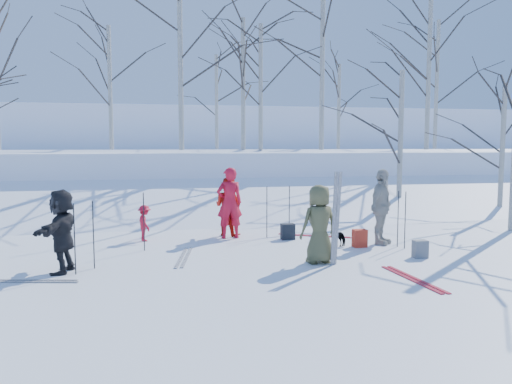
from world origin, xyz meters
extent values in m
plane|color=white|center=(0.00, 0.00, 0.00)|extent=(120.00, 120.00, 0.00)
cube|color=white|center=(0.00, 7.00, 0.15)|extent=(70.00, 9.49, 4.12)
cube|color=white|center=(0.00, 17.00, 1.00)|extent=(70.00, 18.00, 2.20)
cube|color=white|center=(0.00, 38.00, 2.00)|extent=(90.00, 30.00, 6.00)
imported|color=#4B4B2D|center=(0.93, -0.46, 0.81)|extent=(0.87, 0.65, 1.62)
imported|color=red|center=(-0.48, 2.60, 0.92)|extent=(0.70, 0.48, 1.84)
imported|color=red|center=(-0.47, 3.00, 0.78)|extent=(0.95, 0.94, 1.55)
imported|color=red|center=(-2.64, 2.64, 0.46)|extent=(0.50, 0.66, 0.91)
imported|color=beige|center=(3.03, 1.10, 0.92)|extent=(1.08, 1.07, 1.83)
imported|color=black|center=(-4.10, -0.22, 0.80)|extent=(0.79, 1.55, 1.59)
imported|color=black|center=(1.98, 1.16, 0.22)|extent=(0.42, 0.57, 0.44)
cube|color=silver|center=(1.14, -0.74, 0.95)|extent=(0.08, 0.16, 1.90)
cube|color=silver|center=(1.22, -0.72, 0.95)|extent=(0.09, 0.23, 1.89)
cylinder|color=black|center=(1.09, 2.49, 0.67)|extent=(0.02, 0.02, 1.34)
cylinder|color=black|center=(-3.84, -0.44, 0.67)|extent=(0.02, 0.02, 1.34)
cylinder|color=black|center=(-2.62, 1.47, 0.67)|extent=(0.02, 0.02, 1.34)
cylinder|color=black|center=(3.34, 0.50, 0.67)|extent=(0.02, 0.02, 1.34)
cylinder|color=black|center=(-3.55, -0.04, 0.67)|extent=(0.02, 0.02, 1.34)
cylinder|color=black|center=(0.49, 2.50, 0.67)|extent=(0.02, 0.02, 1.34)
cylinder|color=black|center=(3.28, 0.73, 0.67)|extent=(0.02, 0.02, 1.34)
cube|color=#B62D1C|center=(2.38, 0.87, 0.21)|extent=(0.32, 0.22, 0.42)
cube|color=slate|center=(3.21, -0.44, 0.19)|extent=(0.30, 0.20, 0.38)
cube|color=black|center=(0.96, 2.14, 0.20)|extent=(0.34, 0.24, 0.40)
camera|label=1|loc=(-2.32, -10.08, 2.43)|focal=35.00mm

